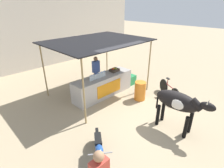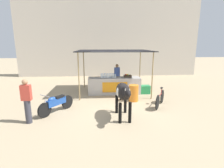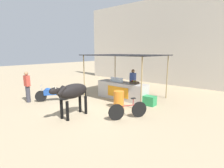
# 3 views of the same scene
# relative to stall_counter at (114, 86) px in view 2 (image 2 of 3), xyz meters

# --- Properties ---
(ground_plane) EXTENTS (60.00, 60.00, 0.00)m
(ground_plane) POSITION_rel_stall_counter_xyz_m (0.00, -2.20, -0.48)
(ground_plane) COLOR tan
(building_wall_far) EXTENTS (16.00, 0.50, 6.84)m
(building_wall_far) POSITION_rel_stall_counter_xyz_m (0.00, 6.07, 2.94)
(building_wall_far) COLOR beige
(building_wall_far) RESTS_ON ground
(stall_counter) EXTENTS (3.00, 0.82, 0.96)m
(stall_counter) POSITION_rel_stall_counter_xyz_m (0.00, 0.00, 0.00)
(stall_counter) COLOR #B2ADA8
(stall_counter) RESTS_ON ground
(stall_awning) EXTENTS (4.20, 3.20, 2.49)m
(stall_awning) POSITION_rel_stall_counter_xyz_m (0.00, 0.30, 1.92)
(stall_awning) COLOR black
(stall_awning) RESTS_ON ground
(water_bottle_row) EXTENTS (0.88, 0.07, 0.25)m
(water_bottle_row) POSITION_rel_stall_counter_xyz_m (-0.35, -0.05, 0.59)
(water_bottle_row) COLOR silver
(water_bottle_row) RESTS_ON stall_counter
(fruit_crate) EXTENTS (0.44, 0.32, 0.18)m
(fruit_crate) POSITION_rel_stall_counter_xyz_m (0.78, 0.05, 0.55)
(fruit_crate) COLOR #3F3326
(fruit_crate) RESTS_ON stall_counter
(vendor_behind_counter) EXTENTS (0.34, 0.22, 1.65)m
(vendor_behind_counter) POSITION_rel_stall_counter_xyz_m (0.23, 0.75, 0.37)
(vendor_behind_counter) COLOR #383842
(vendor_behind_counter) RESTS_ON ground
(cooler_box) EXTENTS (0.60, 0.44, 0.48)m
(cooler_box) POSITION_rel_stall_counter_xyz_m (1.79, -0.10, -0.24)
(cooler_box) COLOR #268C4C
(cooler_box) RESTS_ON ground
(water_barrel) EXTENTS (0.49, 0.49, 0.84)m
(water_barrel) POSITION_rel_stall_counter_xyz_m (0.87, -1.45, -0.06)
(water_barrel) COLOR orange
(water_barrel) RESTS_ON ground
(cow) EXTENTS (0.57, 1.83, 1.44)m
(cow) POSITION_rel_stall_counter_xyz_m (0.06, -3.52, 0.55)
(cow) COLOR black
(cow) RESTS_ON ground
(motorcycle_parked) EXTENTS (1.13, 1.50, 0.90)m
(motorcycle_parked) POSITION_rel_stall_counter_xyz_m (-2.68, -2.77, -0.05)
(motorcycle_parked) COLOR black
(motorcycle_parked) RESTS_ON ground
(bicycle_leaning) EXTENTS (0.89, 1.44, 0.85)m
(bicycle_leaning) POSITION_rel_stall_counter_xyz_m (1.97, -2.26, -0.13)
(bicycle_leaning) COLOR black
(bicycle_leaning) RESTS_ON ground
(passerby_on_street) EXTENTS (0.34, 0.22, 1.65)m
(passerby_on_street) POSITION_rel_stall_counter_xyz_m (-3.46, -3.71, 0.37)
(passerby_on_street) COLOR #383842
(passerby_on_street) RESTS_ON ground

